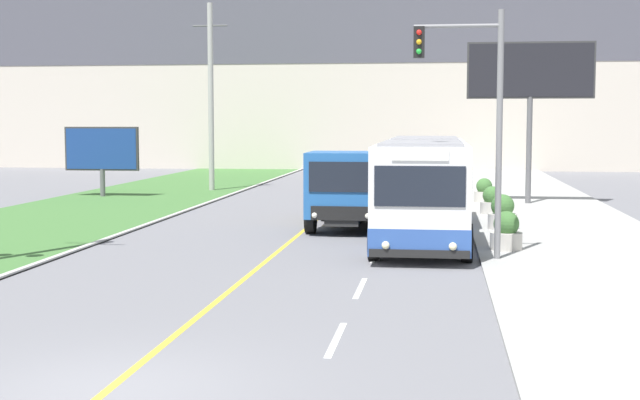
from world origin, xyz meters
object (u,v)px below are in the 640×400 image
dump_truck (348,191)px  utility_pole_far (211,96)px  city_bus (424,188)px  traffic_light_mast (476,104)px  planter_round_far (484,192)px  billboard_large (530,77)px  planter_round_second (502,214)px  planter_round_near (506,233)px  planter_round_third (492,202)px  car_distant (384,178)px  billboard_small (102,150)px

dump_truck → utility_pole_far: (-8.68, 15.60, 3.55)m
city_bus → traffic_light_mast: 5.31m
city_bus → planter_round_far: (2.43, 11.63, -1.02)m
billboard_large → planter_round_second: billboard_large is taller
traffic_light_mast → planter_round_near: 4.01m
planter_round_near → planter_round_third: planter_round_near is taller
car_distant → traffic_light_mast: size_ratio=0.67×
planter_round_third → planter_round_far: bearing=90.7°
utility_pole_far → billboard_large: (15.50, -5.85, 0.61)m
city_bus → planter_round_near: size_ratio=11.09×
city_bus → dump_truck: bearing=147.2°
billboard_small → planter_round_third: 18.97m
city_bus → planter_round_far: 11.92m
utility_pole_far → billboard_small: bearing=-133.8°
traffic_light_mast → dump_truck: bearing=122.6°
planter_round_second → planter_round_far: 9.62m
dump_truck → car_distant: bearing=89.3°
utility_pole_far → billboard_large: size_ratio=1.38×
car_distant → planter_round_second: size_ratio=3.77×
dump_truck → billboard_large: bearing=55.0°
billboard_large → city_bus: bearing=-110.6°
planter_round_near → planter_round_second: (0.23, 4.81, 0.03)m
utility_pole_far → planter_round_far: (13.64, -5.60, -4.32)m
dump_truck → planter_round_near: 6.61m
utility_pole_far → billboard_small: 6.62m
planter_round_near → planter_round_second: 4.81m
planter_round_third → planter_round_far: 4.81m
billboard_small → planter_round_near: billboard_small is taller
billboard_large → planter_round_third: billboard_large is taller
billboard_large → planter_round_far: billboard_large is taller
planter_round_near → planter_round_second: size_ratio=0.94×
billboard_large → planter_round_second: (-1.73, -9.37, -4.88)m
billboard_small → planter_round_far: size_ratio=3.43×
utility_pole_far → planter_round_near: size_ratio=8.95×
car_distant → billboard_large: size_ratio=0.62×
city_bus → billboard_small: bearing=140.2°
car_distant → planter_round_far: car_distant is taller
billboard_large → dump_truck: bearing=-125.0°
billboard_large → planter_round_near: 15.13m
dump_truck → planter_round_near: size_ratio=6.09×
city_bus → planter_round_far: size_ratio=11.34×
planter_round_second → planter_round_third: bearing=90.7°
billboard_small → traffic_light_mast: bearing=-45.9°
car_distant → planter_round_near: car_distant is taller
utility_pole_far → planter_round_near: utility_pole_far is taller
dump_truck → planter_round_far: dump_truck is taller
car_distant → traffic_light_mast: traffic_light_mast is taller
planter_round_near → planter_round_far: (0.11, 14.43, -0.01)m
planter_round_far → billboard_large: bearing=-7.7°
dump_truck → billboard_large: size_ratio=0.94×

